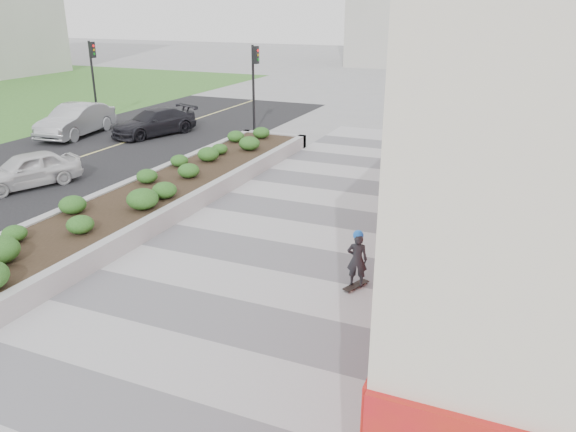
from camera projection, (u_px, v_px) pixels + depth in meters
name	position (u px, v px, depth m)	size (l,w,h in m)	color
ground	(181.00, 371.00, 9.69)	(160.00, 160.00, 0.00)	gray
walkway	(258.00, 294.00, 12.27)	(8.00, 36.00, 0.01)	#A8A8AD
planter	(156.00, 192.00, 17.59)	(3.00, 18.00, 0.90)	#9E9EA0
street	(7.00, 181.00, 20.14)	(10.00, 40.00, 0.00)	black
traffic_signal_near	(255.00, 77.00, 26.43)	(0.33, 0.28, 4.20)	black
traffic_signal_far	(93.00, 69.00, 29.40)	(0.33, 0.28, 4.20)	black
manhole_cover	(279.00, 299.00, 12.08)	(0.44, 0.44, 0.01)	#595654
skateboarder	(357.00, 259.00, 12.31)	(0.51, 0.74, 1.39)	beige
car_white	(27.00, 170.00, 19.32)	(1.43, 3.54, 1.21)	silver
car_silver	(76.00, 120.00, 26.87)	(1.59, 4.56, 1.50)	#AEB1B6
car_dark	(154.00, 122.00, 27.06)	(1.75, 4.30, 1.25)	black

